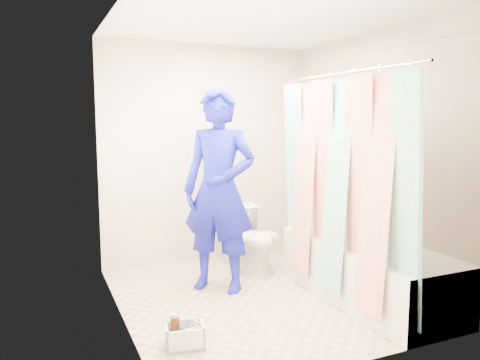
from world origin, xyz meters
name	(u,v)px	position (x,y,z in m)	size (l,w,h in m)	color
floor	(259,297)	(0.00, 0.00, 0.00)	(2.60, 2.60, 0.00)	tan
ceiling	(260,21)	(0.00, 0.00, 2.40)	(2.40, 2.60, 0.02)	silver
wall_back	(208,154)	(0.00, 1.30, 1.20)	(2.40, 0.02, 2.40)	beige
wall_front	(353,182)	(0.00, -1.30, 1.20)	(2.40, 0.02, 2.40)	beige
wall_left	(119,170)	(-1.20, 0.00, 1.20)	(0.02, 2.60, 2.40)	beige
wall_right	(371,159)	(1.20, 0.00, 1.20)	(0.02, 2.60, 2.40)	beige
bathtub	(367,270)	(0.85, -0.43, 0.27)	(0.70, 1.75, 0.50)	silver
curtain_rod	(341,74)	(0.52, -0.43, 1.95)	(0.02, 0.02, 1.90)	silver
shower_curtain	(338,187)	(0.52, -0.43, 1.02)	(0.06, 1.75, 1.80)	silver
toilet	(252,239)	(0.26, 0.71, 0.33)	(0.37, 0.65, 0.67)	white
tank_lid	(257,236)	(0.27, 0.61, 0.39)	(0.41, 0.18, 0.03)	white
tank_internals	(241,206)	(0.21, 0.89, 0.66)	(0.16, 0.05, 0.22)	black
plumber	(219,190)	(-0.25, 0.34, 0.94)	(0.68, 0.45, 1.87)	#1043A8
cleaning_caddy	(186,336)	(-0.88, -0.63, 0.08)	(0.31, 0.26, 0.21)	white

